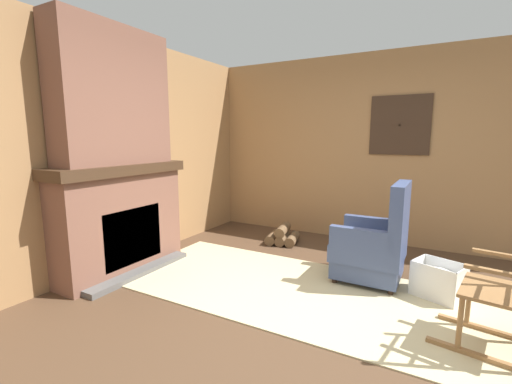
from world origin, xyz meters
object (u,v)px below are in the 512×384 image
firewood_stack (283,236)px  storage_case (123,156)px  armchair (374,247)px  laundry_basket (438,280)px  rocking_chair (508,295)px  oil_lamp_vase (87,157)px

firewood_stack → storage_case: (-1.20, -1.69, 1.18)m
armchair → firewood_stack: 1.58m
laundry_basket → rocking_chair: bearing=-59.2°
laundry_basket → storage_case: storage_case is taller
firewood_stack → oil_lamp_vase: size_ratio=1.82×
armchair → oil_lamp_vase: 3.06m
rocking_chair → oil_lamp_vase: bearing=18.9°
rocking_chair → laundry_basket: bearing=-49.5°
armchair → rocking_chair: rocking_chair is taller
rocking_chair → firewood_stack: rocking_chair is taller
storage_case → rocking_chair: bearing=2.4°
laundry_basket → storage_case: bearing=-164.9°
firewood_stack → laundry_basket: (1.98, -0.84, 0.07)m
armchair → laundry_basket: bearing=171.5°
armchair → storage_case: (-2.57, -0.95, 0.91)m
armchair → oil_lamp_vase: oil_lamp_vase is taller
rocking_chair → storage_case: 3.70m
armchair → laundry_basket: 0.65m
armchair → storage_case: bearing=20.9°
armchair → rocking_chair: 1.30m
firewood_stack → storage_case: bearing=-125.2°
armchair → laundry_basket: size_ratio=2.14×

